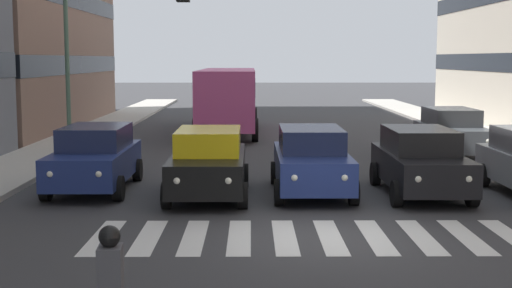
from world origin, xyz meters
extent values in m
plane|color=#38383A|center=(0.00, 0.00, 0.00)|extent=(180.00, 180.00, 0.00)
cube|color=silver|center=(-3.60, 0.00, 0.00)|extent=(0.45, 2.80, 0.01)
cube|color=silver|center=(-2.70, 0.00, 0.00)|extent=(0.45, 2.80, 0.01)
cube|color=silver|center=(-1.80, 0.00, 0.00)|extent=(0.45, 2.80, 0.01)
cube|color=silver|center=(-0.90, 0.00, 0.00)|extent=(0.45, 2.80, 0.01)
cube|color=silver|center=(0.00, 0.00, 0.00)|extent=(0.45, 2.80, 0.01)
cube|color=silver|center=(0.90, 0.00, 0.00)|extent=(0.45, 2.80, 0.01)
cube|color=silver|center=(1.80, 0.00, 0.00)|extent=(0.45, 2.80, 0.01)
cube|color=silver|center=(2.70, 0.00, 0.00)|extent=(0.45, 2.80, 0.01)
cube|color=silver|center=(3.60, 0.00, 0.00)|extent=(0.45, 2.80, 0.01)
cube|color=silver|center=(4.50, 0.00, 0.00)|extent=(0.45, 2.80, 0.01)
cylinder|color=black|center=(-4.84, -5.50, 0.32)|extent=(0.22, 0.64, 0.64)
cube|color=black|center=(-2.79, -4.25, 0.72)|extent=(1.80, 4.40, 0.80)
cube|color=black|center=(-2.79, -4.45, 1.42)|extent=(1.58, 2.46, 0.60)
cylinder|color=black|center=(-3.69, -2.80, 0.32)|extent=(0.22, 0.64, 0.64)
cylinder|color=black|center=(-1.89, -2.80, 0.32)|extent=(0.22, 0.64, 0.64)
cylinder|color=black|center=(-3.69, -5.71, 0.32)|extent=(0.22, 0.64, 0.64)
cylinder|color=black|center=(-1.89, -5.71, 0.32)|extent=(0.22, 0.64, 0.64)
sphere|color=white|center=(-3.37, -2.10, 0.80)|extent=(0.18, 0.18, 0.18)
sphere|color=white|center=(-2.22, -2.10, 0.80)|extent=(0.18, 0.18, 0.18)
cube|color=navy|center=(0.00, -4.45, 0.72)|extent=(1.80, 4.40, 0.80)
cube|color=#1D2547|center=(0.00, -4.65, 1.42)|extent=(1.58, 2.46, 0.60)
cylinder|color=black|center=(-0.90, -3.00, 0.32)|extent=(0.22, 0.64, 0.64)
cylinder|color=black|center=(0.90, -3.00, 0.32)|extent=(0.22, 0.64, 0.64)
cylinder|color=black|center=(-0.90, -5.90, 0.32)|extent=(0.22, 0.64, 0.64)
cylinder|color=black|center=(0.90, -5.90, 0.32)|extent=(0.22, 0.64, 0.64)
sphere|color=white|center=(-0.58, -2.30, 0.80)|extent=(0.18, 0.18, 0.18)
sphere|color=white|center=(0.58, -2.30, 0.80)|extent=(0.18, 0.18, 0.18)
cube|color=black|center=(2.65, -4.07, 0.72)|extent=(1.80, 4.40, 0.80)
cube|color=yellow|center=(2.65, -4.27, 1.42)|extent=(1.58, 2.46, 0.60)
cylinder|color=black|center=(1.75, -2.62, 0.32)|extent=(0.22, 0.64, 0.64)
cylinder|color=black|center=(3.55, -2.62, 0.32)|extent=(0.22, 0.64, 0.64)
cylinder|color=black|center=(1.75, -5.52, 0.32)|extent=(0.22, 0.64, 0.64)
cylinder|color=black|center=(3.55, -5.52, 0.32)|extent=(0.22, 0.64, 0.64)
sphere|color=white|center=(2.08, -1.92, 0.80)|extent=(0.18, 0.18, 0.18)
sphere|color=white|center=(3.23, -1.92, 0.80)|extent=(0.18, 0.18, 0.18)
cube|color=navy|center=(5.75, -5.00, 0.72)|extent=(1.80, 4.40, 0.80)
cube|color=#1D2547|center=(5.75, -5.20, 1.42)|extent=(1.58, 2.46, 0.60)
cylinder|color=black|center=(4.85, -3.55, 0.32)|extent=(0.22, 0.64, 0.64)
cylinder|color=black|center=(6.65, -3.55, 0.32)|extent=(0.22, 0.64, 0.64)
cylinder|color=black|center=(4.85, -6.45, 0.32)|extent=(0.22, 0.64, 0.64)
cylinder|color=black|center=(6.65, -6.45, 0.32)|extent=(0.22, 0.64, 0.64)
sphere|color=white|center=(5.17, -2.85, 0.80)|extent=(0.18, 0.18, 0.18)
sphere|color=white|center=(6.32, -2.85, 0.80)|extent=(0.18, 0.18, 0.18)
cube|color=#474C51|center=(-5.69, -11.58, 0.72)|extent=(1.80, 4.40, 0.80)
cube|color=#343639|center=(-5.69, -11.78, 1.42)|extent=(1.58, 2.46, 0.60)
cylinder|color=black|center=(-6.59, -10.13, 0.32)|extent=(0.22, 0.64, 0.64)
cylinder|color=black|center=(-4.79, -10.13, 0.32)|extent=(0.22, 0.64, 0.64)
cylinder|color=black|center=(-6.59, -13.04, 0.32)|extent=(0.22, 0.64, 0.64)
cylinder|color=black|center=(-4.79, -13.04, 0.32)|extent=(0.22, 0.64, 0.64)
sphere|color=white|center=(-6.26, -9.43, 0.80)|extent=(0.18, 0.18, 0.18)
sphere|color=white|center=(-5.11, -9.43, 0.80)|extent=(0.18, 0.18, 0.18)
cube|color=#DB5193|center=(2.65, -19.73, 1.75)|extent=(2.50, 10.50, 2.50)
cube|color=black|center=(2.65, -19.73, 2.30)|extent=(2.52, 9.87, 0.80)
cylinder|color=black|center=(1.40, -16.05, 0.50)|extent=(0.28, 1.00, 1.00)
cylinder|color=black|center=(3.90, -16.05, 0.50)|extent=(0.28, 1.00, 1.00)
cylinder|color=black|center=(1.40, -22.88, 0.50)|extent=(0.28, 1.00, 1.00)
cylinder|color=black|center=(3.90, -22.88, 0.50)|extent=(0.28, 1.00, 1.00)
cube|color=#4C4C51|center=(3.23, 5.54, 1.00)|extent=(0.31, 0.38, 0.64)
sphere|color=black|center=(3.23, 5.54, 1.44)|extent=(0.26, 0.26, 0.26)
cylinder|color=#4C6B56|center=(8.32, -12.44, 3.77)|extent=(0.16, 0.16, 7.24)
camera|label=1|loc=(1.57, 13.59, 3.51)|focal=49.35mm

